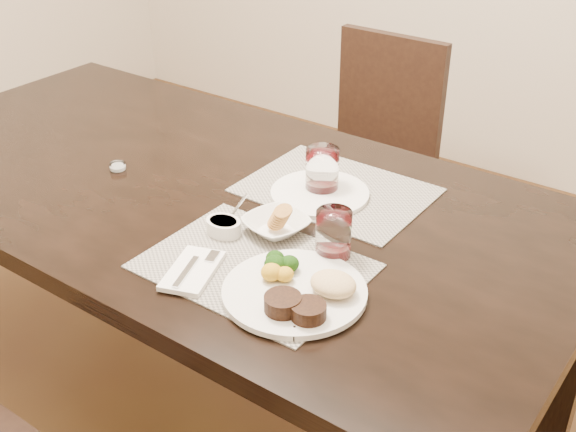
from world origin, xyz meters
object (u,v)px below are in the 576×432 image
Objects in this scene: cracker_bowl at (276,224)px; far_plate at (320,193)px; wine_glass_near at (333,236)px; dinner_plate at (299,291)px; chair_far at (373,147)px; steak_knife at (310,316)px.

far_plate is at bearing 94.52° from cracker_bowl.
far_plate is (-0.17, 0.21, -0.04)m from wine_glass_near.
dinner_plate is 1.71× the size of cracker_bowl.
far_plate is (-0.20, 0.38, -0.01)m from dinner_plate.
dinner_plate is 2.73× the size of wine_glass_near.
far_plate is at bearing -69.86° from chair_far.
far_plate is at bearing 94.85° from dinner_plate.
wine_glass_near reaches higher than far_plate.
cracker_bowl reaches higher than steak_knife.
cracker_bowl is at bearing 178.19° from wine_glass_near.
cracker_bowl is at bearing 130.73° from steak_knife.
cracker_bowl is at bearing -85.48° from far_plate.
chair_far is 1.38m from steak_knife.
dinner_plate reaches higher than steak_knife.
wine_glass_near is at bearing 76.61° from dinner_plate.
dinner_plate is 1.18× the size of far_plate.
wine_glass_near is at bearing -1.81° from cracker_bowl.
chair_far is 1.32m from dinner_plate.
cracker_bowl is at bearing 113.54° from dinner_plate.
chair_far reaches higher than wine_glass_near.
steak_knife is at bearing -68.20° from wine_glass_near.
steak_knife is at bearing -41.96° from cracker_bowl.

